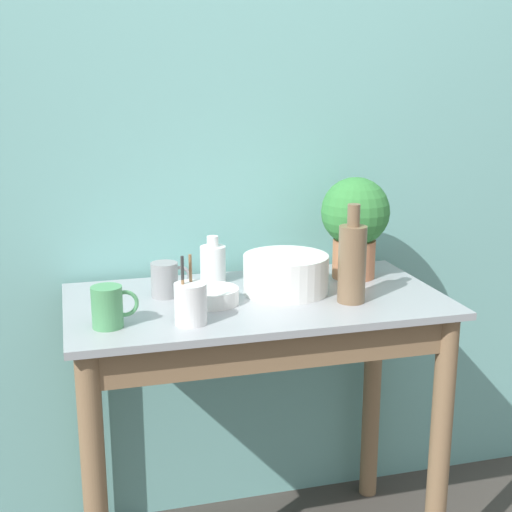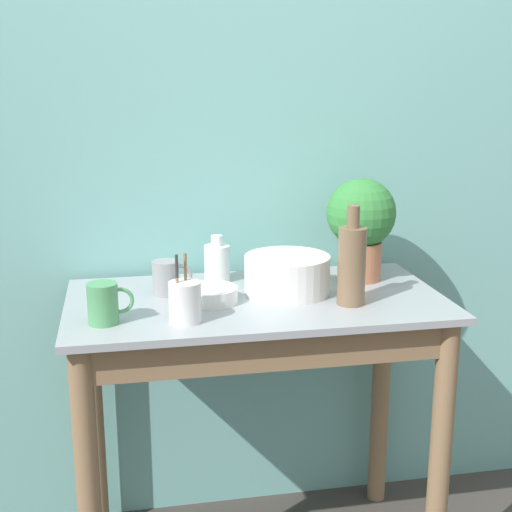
# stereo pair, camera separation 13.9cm
# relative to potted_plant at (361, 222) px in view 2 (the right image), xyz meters

# --- Properties ---
(wall_back) EXTENTS (6.00, 0.05, 2.40)m
(wall_back) POSITION_rel_potted_plant_xyz_m (-0.34, 0.21, 0.18)
(wall_back) COLOR #70ADA8
(wall_back) RESTS_ON ground_plane
(counter_table) EXTENTS (1.05, 0.56, 0.84)m
(counter_table) POSITION_rel_potted_plant_xyz_m (-0.34, -0.14, -0.39)
(counter_table) COLOR #846647
(counter_table) RESTS_ON ground_plane
(potted_plant) EXTENTS (0.21, 0.21, 0.31)m
(potted_plant) POSITION_rel_potted_plant_xyz_m (0.00, 0.00, 0.00)
(potted_plant) COLOR #B7704C
(potted_plant) RESTS_ON counter_table
(bowl_wash_large) EXTENTS (0.24, 0.24, 0.11)m
(bowl_wash_large) POSITION_rel_potted_plant_xyz_m (-0.25, -0.10, -0.12)
(bowl_wash_large) COLOR silver
(bowl_wash_large) RESTS_ON counter_table
(bottle_tall) EXTENTS (0.08, 0.08, 0.27)m
(bottle_tall) POSITION_rel_potted_plant_xyz_m (-0.10, -0.23, -0.06)
(bottle_tall) COLOR brown
(bottle_tall) RESTS_ON counter_table
(bottle_short) EXTENTS (0.08, 0.08, 0.14)m
(bottle_short) POSITION_rel_potted_plant_xyz_m (-0.43, 0.06, -0.12)
(bottle_short) COLOR white
(bottle_short) RESTS_ON counter_table
(mug_grey) EXTENTS (0.11, 0.08, 0.10)m
(mug_grey) POSITION_rel_potted_plant_xyz_m (-0.58, -0.04, -0.13)
(mug_grey) COLOR gray
(mug_grey) RESTS_ON counter_table
(mug_green) EXTENTS (0.12, 0.08, 0.10)m
(mug_green) POSITION_rel_potted_plant_xyz_m (-0.76, -0.26, -0.13)
(mug_green) COLOR #4C935B
(mug_green) RESTS_ON counter_table
(bowl_small_enamel_white) EXTENTS (0.15, 0.15, 0.04)m
(bowl_small_enamel_white) POSITION_rel_potted_plant_xyz_m (-0.47, -0.14, -0.16)
(bowl_small_enamel_white) COLOR silver
(bowl_small_enamel_white) RESTS_ON counter_table
(utensil_cup) EXTENTS (0.08, 0.08, 0.18)m
(utensil_cup) POSITION_rel_potted_plant_xyz_m (-0.56, -0.28, -0.12)
(utensil_cup) COLOR silver
(utensil_cup) RESTS_ON counter_table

